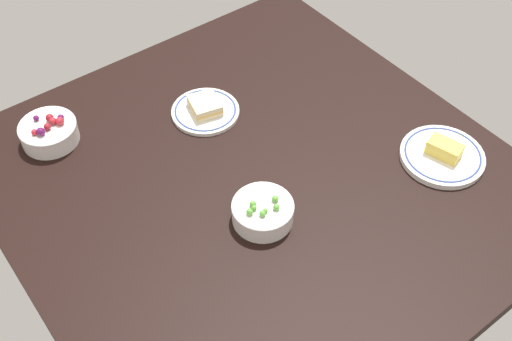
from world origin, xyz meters
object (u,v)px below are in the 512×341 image
(bowl_berries, at_px, (49,132))
(bowl_peas, at_px, (263,211))
(plate_sandwich, at_px, (205,110))
(plate_cheese, at_px, (443,155))

(bowl_berries, relative_size, bowl_peas, 1.03)
(plate_sandwich, height_order, bowl_peas, bowl_peas)
(plate_cheese, relative_size, plate_sandwich, 1.15)
(plate_cheese, xyz_separation_m, bowl_berries, (-0.64, -0.74, 0.02))
(plate_sandwich, bearing_deg, bowl_berries, -112.75)
(plate_sandwich, distance_m, bowl_berries, 0.40)
(plate_cheese, relative_size, bowl_berries, 1.43)
(plate_cheese, xyz_separation_m, bowl_peas, (-0.12, -0.47, 0.01))
(plate_cheese, bearing_deg, bowl_berries, -131.04)
(plate_cheese, distance_m, bowl_peas, 0.48)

